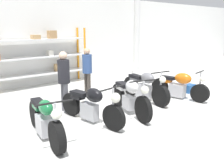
{
  "coord_description": "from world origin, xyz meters",
  "views": [
    {
      "loc": [
        -4.44,
        -4.92,
        2.32
      ],
      "look_at": [
        0.0,
        0.4,
        0.7
      ],
      "focal_mm": 40.0,
      "sensor_mm": 36.0,
      "label": 1
    }
  ],
  "objects": [
    {
      "name": "motorcycle_black",
      "position": [
        -1.13,
        -0.19,
        0.46
      ],
      "size": [
        0.74,
        2.1,
        1.0
      ],
      "rotation": [
        0.0,
        0.0,
        -1.42
      ],
      "color": "black",
      "rests_on": "ground_plane"
    },
    {
      "name": "shelving_rack",
      "position": [
        -0.44,
        4.22,
        1.23
      ],
      "size": [
        3.78,
        0.63,
        2.24
      ],
      "color": "orange",
      "rests_on": "ground_plane"
    },
    {
      "name": "motorcycle_grey",
      "position": [
        1.24,
        0.27,
        0.45
      ],
      "size": [
        0.69,
        2.12,
        1.04
      ],
      "rotation": [
        0.0,
        0.0,
        -1.7
      ],
      "color": "black",
      "rests_on": "ground_plane"
    },
    {
      "name": "motorcycle_orange",
      "position": [
        2.29,
        -0.28,
        0.42
      ],
      "size": [
        0.66,
        1.97,
        0.97
      ],
      "rotation": [
        0.0,
        0.0,
        -1.4
      ],
      "color": "black",
      "rests_on": "ground_plane"
    },
    {
      "name": "person_browsing",
      "position": [
        -1.21,
        0.98,
        0.98
      ],
      "size": [
        0.35,
        0.35,
        1.66
      ],
      "rotation": [
        0.0,
        0.0,
        3.03
      ],
      "color": "#595960",
      "rests_on": "ground_plane"
    },
    {
      "name": "back_wall",
      "position": [
        0.0,
        4.59,
        1.8
      ],
      "size": [
        30.0,
        0.08,
        3.6
      ],
      "color": "white",
      "rests_on": "ground_plane"
    },
    {
      "name": "motorcycle_white",
      "position": [
        0.01,
        -0.33,
        0.49
      ],
      "size": [
        0.86,
        2.03,
        1.06
      ],
      "rotation": [
        0.0,
        0.0,
        -1.84
      ],
      "color": "black",
      "rests_on": "ground_plane"
    },
    {
      "name": "toolbox",
      "position": [
        3.22,
        -0.06,
        0.14
      ],
      "size": [
        0.44,
        0.26,
        0.28
      ],
      "color": "#1E4C8C",
      "rests_on": "ground_plane"
    },
    {
      "name": "ground_plane",
      "position": [
        0.0,
        0.0,
        0.0
      ],
      "size": [
        30.0,
        30.0,
        0.0
      ],
      "primitive_type": "plane",
      "color": "silver"
    },
    {
      "name": "motorcycle_green",
      "position": [
        -2.39,
        -0.28,
        0.42
      ],
      "size": [
        0.72,
        2.09,
        0.99
      ],
      "rotation": [
        0.0,
        0.0,
        -1.72
      ],
      "color": "black",
      "rests_on": "ground_plane"
    },
    {
      "name": "person_near_rack",
      "position": [
        0.19,
        1.92,
        0.94
      ],
      "size": [
        0.35,
        0.35,
        1.61
      ],
      "rotation": [
        0.0,
        0.0,
        3.04
      ],
      "color": "#38332D",
      "rests_on": "ground_plane"
    },
    {
      "name": "support_pillar",
      "position": [
        3.93,
        3.33,
        1.8
      ],
      "size": [
        0.28,
        0.28,
        3.6
      ],
      "color": "silver",
      "rests_on": "ground_plane"
    }
  ]
}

